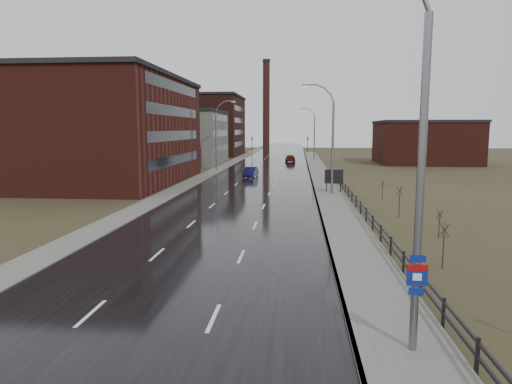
% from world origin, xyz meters
% --- Properties ---
extents(ground, '(320.00, 320.00, 0.00)m').
position_xyz_m(ground, '(0.00, 0.00, 0.00)').
color(ground, '#2D2819').
rests_on(ground, ground).
extents(road, '(14.00, 300.00, 0.06)m').
position_xyz_m(road, '(0.00, 60.00, 0.03)').
color(road, black).
rests_on(road, ground).
extents(sidewalk_right, '(3.20, 180.00, 0.18)m').
position_xyz_m(sidewalk_right, '(8.60, 35.00, 0.09)').
color(sidewalk_right, '#595651').
rests_on(sidewalk_right, ground).
extents(curb_right, '(0.16, 180.00, 0.18)m').
position_xyz_m(curb_right, '(7.08, 35.00, 0.09)').
color(curb_right, slate).
rests_on(curb_right, ground).
extents(sidewalk_left, '(2.40, 260.00, 0.12)m').
position_xyz_m(sidewalk_left, '(-8.20, 60.00, 0.06)').
color(sidewalk_left, '#595651').
rests_on(sidewalk_left, ground).
extents(warehouse_near, '(22.44, 28.56, 13.50)m').
position_xyz_m(warehouse_near, '(-20.99, 45.00, 6.76)').
color(warehouse_near, '#471914').
rests_on(warehouse_near, ground).
extents(warehouse_mid, '(16.32, 20.40, 10.50)m').
position_xyz_m(warehouse_mid, '(-17.99, 78.00, 5.26)').
color(warehouse_mid, slate).
rests_on(warehouse_mid, ground).
extents(warehouse_far, '(26.52, 24.48, 15.50)m').
position_xyz_m(warehouse_far, '(-22.99, 108.00, 7.76)').
color(warehouse_far, '#331611').
rests_on(warehouse_far, ground).
extents(building_right, '(18.36, 16.32, 8.50)m').
position_xyz_m(building_right, '(30.30, 82.00, 4.26)').
color(building_right, '#471914').
rests_on(building_right, ground).
extents(smokestack, '(2.70, 2.70, 30.70)m').
position_xyz_m(smokestack, '(-6.00, 150.00, 15.50)').
color(smokestack, '#331611').
rests_on(smokestack, ground).
extents(streetlight_main, '(3.91, 0.29, 12.11)m').
position_xyz_m(streetlight_main, '(8.47, 2.00, 6.06)').
color(streetlight_main, slate).
rests_on(streetlight_main, ground).
extents(streetlight_right_mid, '(3.36, 0.28, 11.35)m').
position_xyz_m(streetlight_right_mid, '(8.50, 36.00, 5.84)').
color(streetlight_right_mid, slate).
rests_on(streetlight_right_mid, ground).
extents(streetlight_left, '(3.36, 0.28, 11.35)m').
position_xyz_m(streetlight_left, '(-7.70, 62.00, 5.84)').
color(streetlight_left, slate).
rests_on(streetlight_left, ground).
extents(streetlight_right_far, '(3.36, 0.28, 11.35)m').
position_xyz_m(streetlight_right_far, '(8.50, 90.00, 5.84)').
color(streetlight_right_far, slate).
rests_on(streetlight_right_far, ground).
extents(guardrail, '(0.10, 53.05, 1.10)m').
position_xyz_m(guardrail, '(10.30, 18.31, 0.71)').
color(guardrail, black).
rests_on(guardrail, ground).
extents(shrub_c, '(0.54, 0.57, 2.27)m').
position_xyz_m(shrub_c, '(12.42, 11.04, 1.21)').
color(shrub_c, '#382D23').
rests_on(shrub_c, ground).
extents(shrub_d, '(0.43, 0.45, 1.79)m').
position_xyz_m(shrub_d, '(14.12, 17.43, 0.95)').
color(shrub_d, '#382D23').
rests_on(shrub_d, ground).
extents(shrub_e, '(0.58, 0.61, 2.43)m').
position_xyz_m(shrub_e, '(13.14, 24.30, 1.29)').
color(shrub_e, '#382D23').
rests_on(shrub_e, ground).
extents(shrub_f, '(0.44, 0.46, 1.83)m').
position_xyz_m(shrub_f, '(13.57, 33.80, 0.97)').
color(shrub_f, '#382D23').
rests_on(shrub_f, ground).
extents(billboard, '(1.97, 0.17, 2.55)m').
position_xyz_m(billboard, '(9.10, 37.35, 1.71)').
color(billboard, black).
rests_on(billboard, ground).
extents(traffic_light_left, '(0.58, 2.73, 5.30)m').
position_xyz_m(traffic_light_left, '(-8.00, 120.00, 4.60)').
color(traffic_light_left, black).
rests_on(traffic_light_left, ground).
extents(traffic_light_right, '(0.58, 2.73, 5.30)m').
position_xyz_m(traffic_light_right, '(8.00, 120.00, 4.60)').
color(traffic_light_right, black).
rests_on(traffic_light_right, ground).
extents(car_near, '(1.90, 4.46, 1.43)m').
position_xyz_m(car_near, '(-1.38, 52.51, 0.72)').
color(car_near, '#0D0B39').
rests_on(car_near, ground).
extents(car_far, '(2.31, 4.81, 1.58)m').
position_xyz_m(car_far, '(3.68, 83.32, 0.79)').
color(car_far, '#46140B').
rests_on(car_far, ground).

